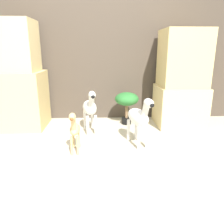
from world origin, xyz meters
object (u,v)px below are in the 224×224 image
(zebra_right, at_px, (139,117))
(potted_palm_front, at_px, (127,101))
(giraffe_figurine, at_px, (74,129))
(zebra_left, at_px, (90,107))

(zebra_right, relative_size, potted_palm_front, 1.25)
(giraffe_figurine, distance_m, potted_palm_front, 1.22)
(zebra_left, bearing_deg, potted_palm_front, 31.31)
(zebra_right, distance_m, potted_palm_front, 0.81)
(potted_palm_front, bearing_deg, zebra_left, -148.69)
(giraffe_figurine, height_order, potted_palm_front, giraffe_figurine)
(zebra_right, distance_m, zebra_left, 0.78)
(zebra_right, relative_size, giraffe_figurine, 1.23)
(zebra_left, height_order, giraffe_figurine, zebra_left)
(zebra_right, height_order, zebra_left, same)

